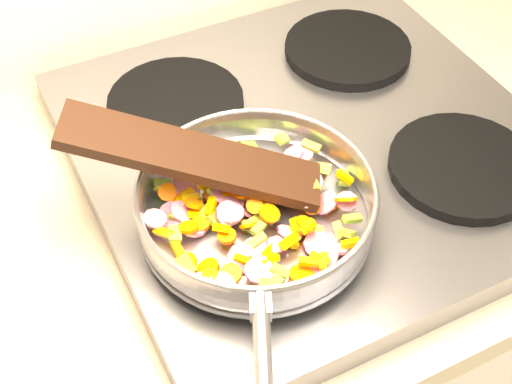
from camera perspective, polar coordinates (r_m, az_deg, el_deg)
name	(u,v)px	position (r m, az deg, el deg)	size (l,w,h in m)	color
cooktop	(312,148)	(0.97, 4.49, 3.50)	(0.60, 0.60, 0.04)	#939399
grate_fl	(268,244)	(0.82, 0.95, -4.15)	(0.19, 0.19, 0.02)	black
grate_fr	(463,166)	(0.94, 16.23, 1.98)	(0.19, 0.19, 0.02)	black
grate_bl	(176,103)	(1.01, -6.43, 7.11)	(0.19, 0.19, 0.02)	black
grate_br	(348,49)	(1.11, 7.33, 11.29)	(0.19, 0.19, 0.02)	black
saute_pan	(256,205)	(0.81, 0.01, -1.02)	(0.31, 0.46, 0.06)	#9E9EA5
vegetable_heap	(254,214)	(0.82, -0.16, -1.77)	(0.25, 0.26, 0.05)	#85A52B
wooden_spatula	(193,157)	(0.81, -5.08, 2.85)	(0.30, 0.07, 0.01)	black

